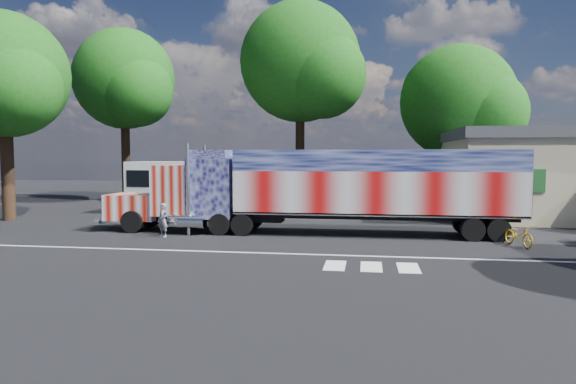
# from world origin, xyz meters

# --- Properties ---
(ground) EXTENTS (100.00, 100.00, 0.00)m
(ground) POSITION_xyz_m (0.00, 0.00, 0.00)
(ground) COLOR black
(lane_markings) EXTENTS (30.00, 2.67, 0.01)m
(lane_markings) POSITION_xyz_m (1.71, -3.77, 0.01)
(lane_markings) COLOR silver
(lane_markings) RESTS_ON ground
(semi_truck) EXTENTS (19.85, 3.14, 4.23)m
(semi_truck) POSITION_xyz_m (1.76, 2.16, 2.18)
(semi_truck) COLOR black
(semi_truck) RESTS_ON ground
(coach_bus) EXTENTS (11.36, 2.64, 3.31)m
(coach_bus) POSITION_xyz_m (-5.53, 9.48, 1.71)
(coach_bus) COLOR silver
(coach_bus) RESTS_ON ground
(woman) EXTENTS (0.66, 0.56, 1.53)m
(woman) POSITION_xyz_m (-5.29, 0.14, 0.76)
(woman) COLOR slate
(woman) RESTS_ON ground
(bicycle) EXTENTS (1.20, 1.90, 0.94)m
(bicycle) POSITION_xyz_m (9.95, 0.08, 0.47)
(bicycle) COLOR gold
(bicycle) RESTS_ON ground
(tree_n_mid) EXTENTS (9.72, 9.26, 15.54)m
(tree_n_mid) POSITION_xyz_m (-1.23, 18.01, 10.84)
(tree_n_mid) COLOR black
(tree_n_mid) RESTS_ON ground
(tree_nw_a) EXTENTS (8.49, 8.09, 13.96)m
(tree_nw_a) POSITION_xyz_m (-15.64, 17.81, 9.84)
(tree_nw_a) COLOR black
(tree_nw_a) RESTS_ON ground
(tree_w_a) EXTENTS (7.39, 7.04, 11.74)m
(tree_w_a) POSITION_xyz_m (-16.26, 4.54, 8.16)
(tree_w_a) COLOR black
(tree_w_a) RESTS_ON ground
(tree_ne_a) EXTENTS (8.80, 8.38, 11.84)m
(tree_ne_a) POSITION_xyz_m (10.51, 17.77, 7.60)
(tree_ne_a) COLOR black
(tree_ne_a) RESTS_ON ground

